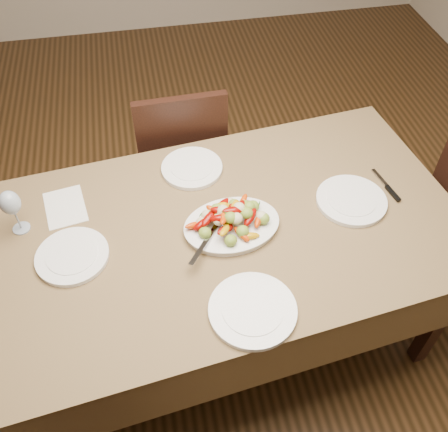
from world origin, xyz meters
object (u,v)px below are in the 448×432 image
plate_far (192,168)px  serving_platter (232,227)px  dining_table (224,283)px  chair_far (179,154)px  wine_glass (13,211)px  plate_left (72,256)px  plate_near (253,310)px  plate_right (351,201)px

plate_far → serving_platter: bearing=-74.4°
plate_far → dining_table: bearing=-78.0°
chair_far → serving_platter: 0.85m
wine_glass → chair_far: bearing=43.9°
serving_platter → plate_left: size_ratio=1.35×
plate_left → chair_far: bearing=59.8°
dining_table → wine_glass: size_ratio=8.98×
plate_left → wine_glass: 0.28m
plate_far → wine_glass: (-0.68, -0.20, 0.09)m
dining_table → wine_glass: wine_glass is taller
serving_platter → wine_glass: 0.80m
plate_near → chair_far: bearing=95.4°
serving_platter → plate_far: serving_platter is taller
serving_platter → wine_glass: wine_glass is taller
serving_platter → plate_left: (-0.59, -0.03, -0.00)m
plate_near → wine_glass: (-0.78, 0.52, 0.09)m
plate_near → plate_left: bearing=149.8°
dining_table → plate_far: (-0.07, 0.34, 0.39)m
dining_table → plate_left: 0.69m
plate_near → plate_right: bearing=39.6°
dining_table → plate_right: plate_right is taller
chair_far → wine_glass: 1.00m
serving_platter → plate_far: 0.37m
plate_left → plate_far: bearing=37.8°
plate_right → wine_glass: wine_glass is taller
dining_table → plate_far: 0.52m
serving_platter → plate_right: bearing=5.3°
chair_far → plate_far: (0.01, -0.44, 0.29)m
serving_platter → plate_near: size_ratio=1.20×
plate_left → wine_glass: wine_glass is taller
chair_far → plate_far: size_ratio=3.68×
serving_platter → plate_far: bearing=105.6°
plate_far → plate_left: bearing=-142.2°
plate_near → dining_table: bearing=93.3°
plate_left → plate_near: bearing=-30.2°
serving_platter → plate_near: (-0.00, -0.37, -0.00)m
plate_left → plate_near: size_ratio=0.89×
plate_right → wine_glass: (-1.28, 0.10, 0.09)m
chair_far → plate_right: size_ratio=3.41×
wine_glass → dining_table: bearing=-10.2°
chair_far → wine_glass: size_ratio=4.64×
chair_far → plate_left: size_ratio=3.61×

